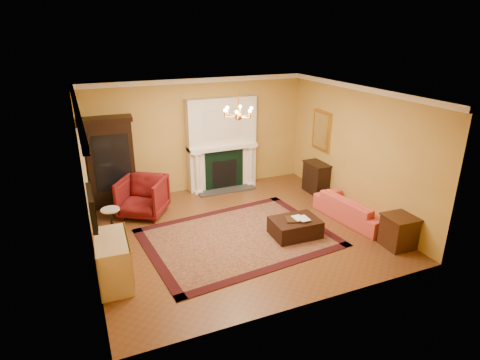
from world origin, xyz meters
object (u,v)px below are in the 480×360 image
china_cabinet (112,165)px  end_table (399,232)px  commode (113,261)px  leather_ottoman (295,227)px  coral_sofa (354,205)px  console_table (316,178)px  pedestal_table (112,221)px  wingback_armchair (143,195)px

china_cabinet → end_table: 6.71m
commode → china_cabinet: bearing=85.2°
commode → leather_ottoman: bearing=5.5°
coral_sofa → console_table: (0.13, 1.76, 0.02)m
pedestal_table → commode: (-0.15, -1.63, 0.03)m
wingback_armchair → commode: wingback_armchair is taller
pedestal_table → wingback_armchair: bearing=47.8°
china_cabinet → wingback_armchair: (0.55, -0.85, -0.56)m
china_cabinet → pedestal_table: bearing=-94.6°
coral_sofa → end_table: size_ratio=3.01×
leather_ottoman → commode: bearing=-174.8°
pedestal_table → china_cabinet: bearing=81.2°
china_cabinet → coral_sofa: bearing=-27.2°
china_cabinet → wingback_armchair: size_ratio=2.09×
china_cabinet → console_table: 5.29m
leather_ottoman → coral_sofa: bearing=6.9°
coral_sofa → leather_ottoman: bearing=87.4°
pedestal_table → leather_ottoman: size_ratio=0.68×
china_cabinet → leather_ottoman: size_ratio=2.15×
pedestal_table → commode: bearing=-95.3°
china_cabinet → end_table: size_ratio=3.32×
china_cabinet → console_table: china_cabinet is taller
wingback_armchair → pedestal_table: wingback_armchair is taller
end_table → console_table: bearing=88.9°
commode → leather_ottoman: size_ratio=1.13×
end_table → china_cabinet: bearing=138.9°
wingback_armchair → leather_ottoman: bearing=-7.0°
coral_sofa → leather_ottoman: (-1.62, -0.14, -0.18)m
leather_ottoman → console_table: bearing=49.2°
pedestal_table → end_table: pedestal_table is taller
end_table → wingback_armchair: bearing=141.8°
commode → end_table: bearing=-8.1°
pedestal_table → coral_sofa: (5.23, -1.28, -0.02)m
wingback_armchair → end_table: bearing=-5.5°
china_cabinet → coral_sofa: china_cabinet is taller
pedestal_table → console_table: console_table is taller
pedestal_table → console_table: (5.36, 0.48, 0.01)m
console_table → leather_ottoman: bearing=-133.6°
wingback_armchair → pedestal_table: 1.22m
wingback_armchair → console_table: bearing=27.4°
commode → end_table: 5.54m
pedestal_table → end_table: (5.30, -2.63, -0.07)m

